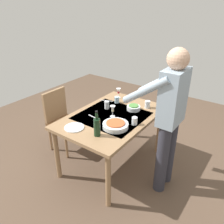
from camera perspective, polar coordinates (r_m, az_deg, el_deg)
name	(u,v)px	position (r m, az deg, el deg)	size (l,w,h in m)	color
ground_plane	(112,163)	(3.34, 0.00, -12.48)	(6.00, 6.00, 0.00)	brown
dining_table	(112,121)	(2.95, 0.00, -2.25)	(1.39, 0.93, 0.76)	#93704C
chair_near	(61,117)	(3.46, -12.63, -1.11)	(0.40, 0.40, 0.91)	brown
person_server	(169,115)	(2.55, 14.01, -0.81)	(0.42, 0.61, 1.69)	#2D2D38
wine_bottle	(97,127)	(2.46, -3.75, -3.64)	(0.07, 0.07, 0.30)	black
wine_glass_left	(119,91)	(3.39, 1.63, 5.14)	(0.07, 0.07, 0.15)	white
wine_glass_right	(113,109)	(2.84, 0.15, 0.70)	(0.07, 0.07, 0.15)	white
water_cup_near_left	(117,100)	(3.26, 1.23, 3.09)	(0.07, 0.07, 0.09)	silver
water_cup_near_right	(147,104)	(3.13, 8.80, 1.87)	(0.07, 0.07, 0.10)	silver
water_cup_far_left	(135,121)	(2.71, 5.62, -2.21)	(0.07, 0.07, 0.09)	silver
water_cup_far_right	(107,105)	(3.08, -1.30, 1.76)	(0.06, 0.06, 0.11)	silver
serving_bowl_pasta	(116,125)	(2.64, 0.88, -3.26)	(0.30, 0.30, 0.07)	silver
side_bowl_salad	(134,108)	(3.06, 5.38, 1.12)	(0.18, 0.18, 0.07)	silver
dinner_plate_near	(74,127)	(2.68, -9.36, -3.81)	(0.23, 0.23, 0.01)	silver
table_knife	(106,101)	(3.33, -1.46, 2.83)	(0.01, 0.20, 0.01)	silver
table_fork	(93,117)	(2.88, -4.64, -1.26)	(0.01, 0.18, 0.01)	silver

